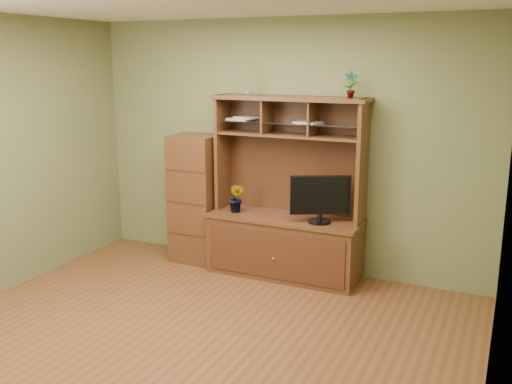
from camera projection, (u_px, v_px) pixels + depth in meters
The scene contains 8 objects.
room at pixel (186, 181), 4.40m from camera, with size 4.54×4.04×2.74m.
media_hutch at pixel (285, 228), 6.06m from camera, with size 1.66×0.61×1.90m.
monitor at pixel (320, 198), 5.73m from camera, with size 0.57×0.32×0.49m.
orchid_plant at pixel (237, 198), 6.14m from camera, with size 0.17×0.14×0.32m, color #3C6021.
top_plant at pixel (350, 84), 5.52m from camera, with size 0.14×0.09×0.26m, color #316824.
reed_diffuser at pixel (248, 83), 5.98m from camera, with size 0.06×0.06×0.32m.
magazines at pixel (264, 120), 5.99m from camera, with size 1.06×0.26×0.04m.
side_cabinet at pixel (197, 198), 6.48m from camera, with size 0.52×0.47×1.45m.
Camera 1 is at (2.30, -3.68, 2.27)m, focal length 40.00 mm.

